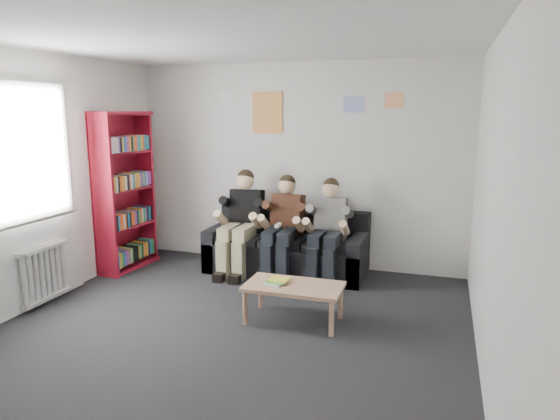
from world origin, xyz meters
name	(u,v)px	position (x,y,z in m)	size (l,w,h in m)	color
room_shell	(215,195)	(0.00, 0.00, 1.35)	(5.00, 5.00, 5.00)	black
sofa	(287,250)	(0.00, 2.11, 0.28)	(2.04, 0.84, 0.79)	black
bookshelf	(126,191)	(-2.07, 1.61, 1.03)	(0.31, 0.93, 2.07)	maroon
coffee_table	(294,289)	(0.54, 0.60, 0.34)	(0.96, 0.53, 0.38)	tan
game_cases	(277,281)	(0.37, 0.58, 0.41)	(0.23, 0.20, 0.04)	silver
person_left	(241,223)	(-0.57, 1.92, 0.65)	(0.42, 0.90, 1.33)	black
person_middle	(283,227)	(0.00, 1.92, 0.63)	(0.40, 0.85, 1.28)	#4C2419
person_right	(327,231)	(0.57, 1.92, 0.63)	(0.39, 0.83, 1.26)	silver
radiator	(45,273)	(-2.15, 0.20, 0.35)	(0.10, 0.64, 0.60)	silver
window	(33,211)	(-2.22, 0.20, 1.03)	(0.05, 1.30, 2.36)	white
poster_large	(267,113)	(-0.40, 2.49, 2.05)	(0.42, 0.01, 0.55)	gold
poster_blue	(353,105)	(0.75, 2.49, 2.15)	(0.25, 0.01, 0.20)	blue
poster_pink	(394,100)	(1.25, 2.49, 2.20)	(0.22, 0.01, 0.18)	#D2417B
poster_sign	(226,98)	(-1.00, 2.49, 2.25)	(0.20, 0.01, 0.14)	white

